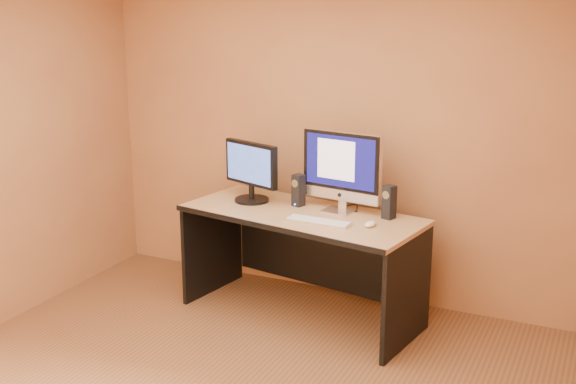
% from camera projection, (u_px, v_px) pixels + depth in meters
% --- Properties ---
extents(walls, '(4.00, 4.00, 2.60)m').
position_uv_depth(walls, '(201.00, 199.00, 4.00)').
color(walls, '#9D6D3F').
rests_on(walls, ground).
extents(desk, '(1.90, 1.07, 0.83)m').
position_uv_depth(desk, '(301.00, 265.00, 5.47)').
color(desk, tan).
rests_on(desk, ground).
extents(imac, '(0.67, 0.33, 0.62)m').
position_uv_depth(imac, '(339.00, 171.00, 5.31)').
color(imac, silver).
rests_on(imac, desk).
extents(second_monitor, '(0.60, 0.43, 0.47)m').
position_uv_depth(second_monitor, '(251.00, 172.00, 5.60)').
color(second_monitor, black).
rests_on(second_monitor, desk).
extents(speaker_left, '(0.10, 0.10, 0.25)m').
position_uv_depth(speaker_left, '(298.00, 190.00, 5.50)').
color(speaker_left, black).
rests_on(speaker_left, desk).
extents(speaker_right, '(0.10, 0.10, 0.25)m').
position_uv_depth(speaker_right, '(389.00, 202.00, 5.19)').
color(speaker_right, black).
rests_on(speaker_right, desk).
extents(keyboard, '(0.49, 0.15, 0.02)m').
position_uv_depth(keyboard, '(318.00, 221.00, 5.13)').
color(keyboard, silver).
rests_on(keyboard, desk).
extents(mouse, '(0.08, 0.12, 0.04)m').
position_uv_depth(mouse, '(370.00, 224.00, 5.03)').
color(mouse, white).
rests_on(mouse, desk).
extents(cable_a, '(0.09, 0.24, 0.01)m').
position_uv_depth(cable_a, '(357.00, 207.00, 5.48)').
color(cable_a, black).
rests_on(cable_a, desk).
extents(cable_b, '(0.11, 0.18, 0.01)m').
position_uv_depth(cable_b, '(346.00, 206.00, 5.51)').
color(cable_b, black).
rests_on(cable_b, desk).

